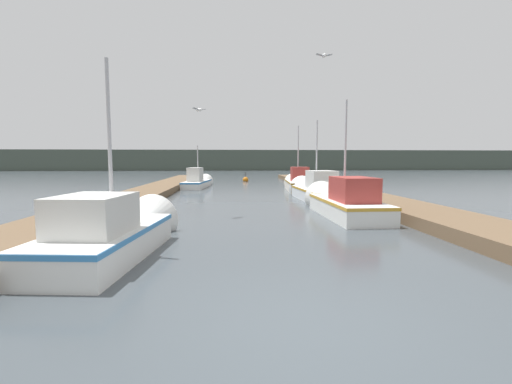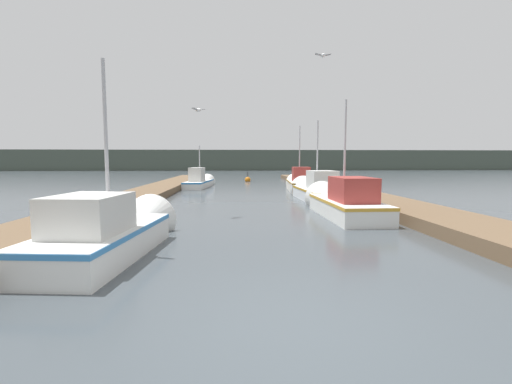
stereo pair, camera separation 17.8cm
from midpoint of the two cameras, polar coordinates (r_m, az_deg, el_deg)
The scene contains 14 objects.
ground_plane at distance 4.56m, azimuth 7.23°, elevation -21.64°, with size 200.00×200.00×0.00m.
dock_left at distance 20.67m, azimuth -17.87°, elevation -0.16°, with size 2.39×40.00×0.39m.
dock_right at distance 21.12m, azimuth 14.09°, elevation 0.05°, with size 2.39×40.00×0.39m.
distant_shore_ridge at distance 77.90m, azimuth -3.48°, elevation 5.31°, with size 120.00×16.00×4.21m.
fishing_boat_0 at distance 8.41m, azimuth -22.62°, elevation -6.04°, with size 2.07×5.05×4.64m.
fishing_boat_1 at distance 13.60m, azimuth 13.62°, elevation -1.55°, with size 1.76×5.80×4.75m.
fishing_boat_2 at distance 18.65m, azimuth 9.41°, elevation 0.31°, with size 1.91×5.92×4.65m.
fishing_boat_3 at distance 24.14m, azimuth 6.68°, elevation 1.52°, with size 1.95×6.27×4.79m.
fishing_boat_4 at distance 27.05m, azimuth -9.72°, elevation 1.76°, with size 1.98×6.28×3.59m.
mooring_piling_0 at distance 14.51m, azimuth 17.10°, elevation -0.33°, with size 0.35×0.35×1.39m.
mooring_piling_1 at distance 21.86m, azimuth 10.56°, elevation 1.48°, with size 0.29×0.29×1.28m.
channel_buoy at distance 33.67m, azimuth -1.90°, elevation 2.05°, with size 0.58×0.58×1.08m.
seagull_lead at distance 12.48m, azimuth 10.84°, elevation 21.43°, with size 0.55×0.29×0.12m.
seagull_1 at distance 12.82m, azimuth -9.87°, elevation 13.35°, with size 0.47×0.47×0.12m.
Camera 1 is at (-0.91, -3.98, 2.06)m, focal length 24.00 mm.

